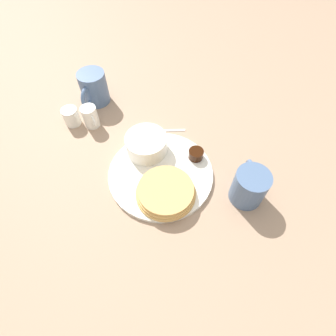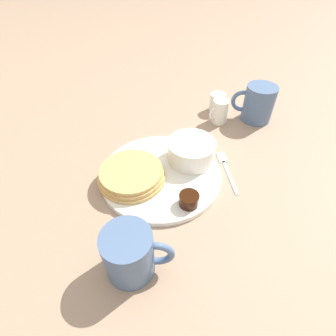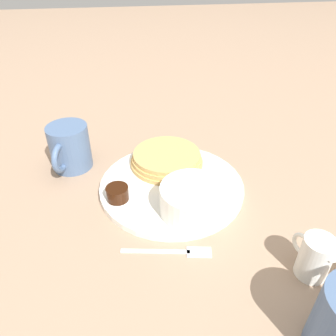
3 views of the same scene
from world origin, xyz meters
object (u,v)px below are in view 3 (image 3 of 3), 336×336
coffee_mug (69,147)px  fork (177,251)px  bowl (193,199)px  creamer_pitcher_near (315,257)px  plate (172,186)px

coffee_mug → fork: coffee_mug is taller
bowl → coffee_mug: 0.28m
creamer_pitcher_near → fork: size_ratio=0.49×
bowl → creamer_pitcher_near: (-0.14, -0.14, -0.00)m
creamer_pitcher_near → bowl: bearing=46.0°
plate → coffee_mug: (0.10, 0.19, 0.04)m
coffee_mug → creamer_pitcher_near: 0.48m
plate → bowl: 0.09m
plate → coffee_mug: 0.22m
plate → fork: size_ratio=1.95×
plate → coffee_mug: bearing=62.0°
fork → creamer_pitcher_near: bearing=-109.3°
bowl → fork: bowl is taller
coffee_mug → plate: bearing=-118.0°
plate → fork: bearing=174.5°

